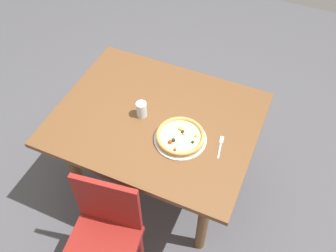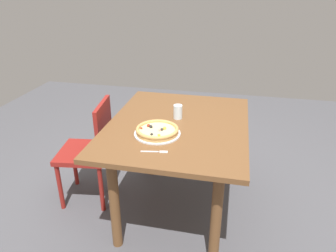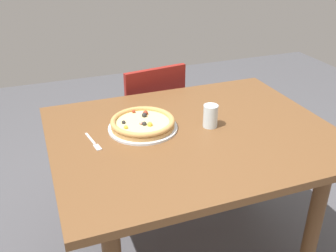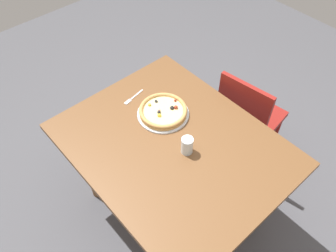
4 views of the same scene
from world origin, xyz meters
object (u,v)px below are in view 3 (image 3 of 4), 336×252
at_px(dining_table, 193,154).
at_px(plate, 143,128).
at_px(fork, 94,143).
at_px(chair_near, 148,122).
at_px(pizza, 143,123).
at_px(drinking_glass, 210,116).

xyz_separation_m(dining_table, plate, (0.20, -0.10, 0.12)).
distance_m(dining_table, fork, 0.46).
xyz_separation_m(chair_near, pizza, (0.21, 0.61, 0.33)).
bearing_deg(pizza, drinking_glass, 164.01).
height_order(pizza, drinking_glass, drinking_glass).
bearing_deg(chair_near, dining_table, -98.62).
xyz_separation_m(pizza, fork, (0.23, 0.05, -0.03)).
distance_m(plate, fork, 0.24).
xyz_separation_m(chair_near, plate, (0.21, 0.61, 0.30)).
xyz_separation_m(chair_near, fork, (0.45, 0.67, 0.30)).
bearing_deg(fork, drinking_glass, 77.04).
height_order(plate, pizza, pizza).
relative_size(chair_near, drinking_glass, 8.39).
height_order(dining_table, drinking_glass, drinking_glass).
relative_size(dining_table, plate, 4.00).
bearing_deg(drinking_glass, plate, -15.93).
distance_m(pizza, fork, 0.24).
bearing_deg(dining_table, pizza, -26.77).
bearing_deg(chair_near, plate, -117.12).
height_order(dining_table, fork, fork).
distance_m(chair_near, drinking_glass, 0.78).
relative_size(plate, pizza, 1.08).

